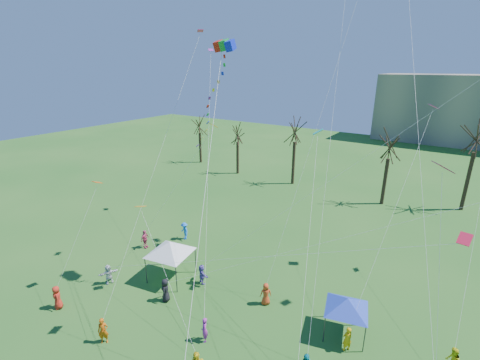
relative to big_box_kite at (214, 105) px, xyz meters
The scene contains 6 objects.
bare_tree_row 28.91m from the big_box_kite, 70.09° to the left, with size 67.13×9.31×11.35m.
big_box_kite is the anchor object (origin of this frame).
canopy_tent_white 12.07m from the big_box_kite, 154.09° to the right, with size 4.39×4.39×3.35m.
canopy_tent_blue 15.76m from the big_box_kite, ahead, with size 3.58×3.58×2.77m.
festival_crowd 14.09m from the big_box_kite, 55.97° to the right, with size 26.47×14.06×1.86m.
small_kites_aloft 7.69m from the big_box_kite, 29.54° to the left, with size 30.00×20.80×33.89m.
Camera 1 is at (10.52, -9.02, 16.78)m, focal length 25.00 mm.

